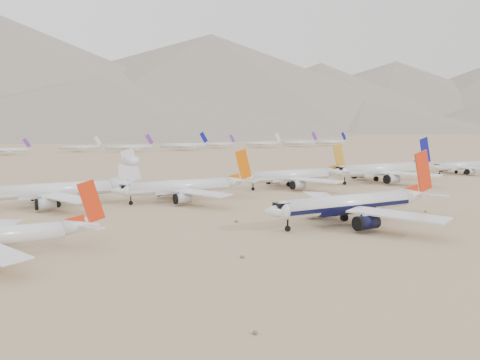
{
  "coord_description": "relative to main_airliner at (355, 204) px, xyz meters",
  "views": [
    {
      "loc": [
        -84.42,
        -91.26,
        25.38
      ],
      "look_at": [
        -14.15,
        43.53,
        7.0
      ],
      "focal_mm": 35.0,
      "sensor_mm": 36.0,
      "label": 1
    }
  ],
  "objects": [
    {
      "name": "desert_scrub",
      "position": [
        -7.26,
        -26.09,
        -4.74
      ],
      "size": [
        247.37,
        121.67,
        0.63
      ],
      "color": "brown",
      "rests_on": "ground"
    },
    {
      "name": "foothills",
      "position": [
        530.5,
        1100.4,
        62.13
      ],
      "size": [
        4637.5,
        1395.0,
        155.0
      ],
      "color": "slate",
      "rests_on": "ground"
    },
    {
      "name": "distant_storage_row",
      "position": [
        18.6,
        337.1,
        -0.58
      ],
      "size": [
        567.01,
        60.74,
        15.38
      ],
      "color": "silver",
      "rests_on": "ground"
    },
    {
      "name": "row2_blue_far",
      "position": [
        128.39,
        66.48,
        -0.95
      ],
      "size": [
        41.13,
        40.21,
        14.61
      ],
      "color": "silver",
      "rests_on": "ground"
    },
    {
      "name": "row2_gold_tail",
      "position": [
        24.24,
        63.29,
        -0.25
      ],
      "size": [
        47.98,
        46.92,
        17.08
      ],
      "color": "silver",
      "rests_on": "ground"
    },
    {
      "name": "ground",
      "position": [
        3.82,
        0.4,
        -5.02
      ],
      "size": [
        7000.0,
        7000.0,
        0.0
      ],
      "primitive_type": "plane",
      "color": "#947C56",
      "rests_on": "ground"
    },
    {
      "name": "mountain_range",
      "position": [
        74.0,
        1648.41,
        185.29
      ],
      "size": [
        7354.0,
        3024.0,
        470.0
      ],
      "color": "slate",
      "rests_on": "ground"
    },
    {
      "name": "row2_navy_widebody",
      "position": [
        68.96,
        60.38,
        0.38
      ],
      "size": [
        54.4,
        53.2,
        19.35
      ],
      "color": "silver",
      "rests_on": "ground"
    },
    {
      "name": "row2_orange_tail",
      "position": [
        -25.81,
        53.3,
        -0.37
      ],
      "size": [
        46.51,
        45.5,
        16.59
      ],
      "color": "silver",
      "rests_on": "ground"
    },
    {
      "name": "main_airliner",
      "position": [
        0.0,
        0.0,
        0.0
      ],
      "size": [
        51.77,
        50.57,
        18.27
      ],
      "color": "silver",
      "rests_on": "ground"
    },
    {
      "name": "row2_white_trijet",
      "position": [
        -63.72,
        62.39,
        -0.0
      ],
      "size": [
        48.94,
        47.83,
        17.34
      ],
      "color": "silver",
      "rests_on": "ground"
    }
  ]
}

